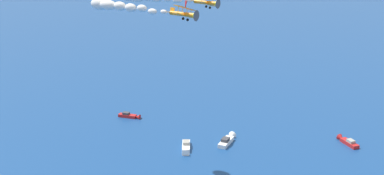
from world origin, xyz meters
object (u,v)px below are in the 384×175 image
motorboat_outer_ring_a (228,140)px  wingwalker_wingman (186,3)px  motorboat_offshore (130,116)px  biplane_wingman (184,14)px  motorboat_far_port (347,141)px  motorboat_far_stbd (186,148)px  biplane_lead (207,2)px

motorboat_outer_ring_a → wingwalker_wingman: bearing=44.6°
motorboat_offshore → biplane_wingman: (6.61, 58.33, 45.47)m
motorboat_far_port → motorboat_far_stbd: size_ratio=0.94×
motorboat_offshore → biplane_lead: (-4.35, 47.75, 45.63)m
motorboat_offshore → motorboat_far_port: bearing=137.0°
motorboat_offshore → motorboat_outer_ring_a: motorboat_outer_ring_a is taller
motorboat_far_port → motorboat_far_stbd: motorboat_far_stbd is taller
motorboat_far_port → biplane_lead: biplane_lead is taller
biplane_lead → wingwalker_wingman: (10.41, 10.25, 1.94)m
biplane_wingman → motorboat_outer_ring_a: bearing=-135.6°
wingwalker_wingman → biplane_lead: bearing=-135.4°
biplane_lead → biplane_wingman: bearing=44.0°
motorboat_far_port → wingwalker_wingman: bearing=8.9°
motorboat_far_stbd → motorboat_outer_ring_a: size_ratio=1.00×
motorboat_outer_ring_a → biplane_wingman: biplane_wingman is taller
biplane_lead → wingwalker_wingman: wingwalker_wingman is taller
biplane_lead → motorboat_far_stbd: bearing=-97.1°
motorboat_far_port → biplane_lead: 66.28m
biplane_lead → wingwalker_wingman: bearing=44.6°
motorboat_far_stbd → motorboat_offshore: 32.02m
motorboat_far_port → motorboat_offshore: bearing=-43.0°
motorboat_offshore → motorboat_far_stbd: bearing=101.5°
motorboat_far_port → motorboat_offshore: (52.45, -48.89, -0.04)m
biplane_lead → motorboat_outer_ring_a: bearing=-135.4°
motorboat_far_port → motorboat_outer_ring_a: 36.42m
motorboat_outer_ring_a → biplane_lead: bearing=44.6°
motorboat_far_port → motorboat_outer_ring_a: size_ratio=0.93×
motorboat_far_port → biplane_wingman: 75.10m
wingwalker_wingman → motorboat_far_port: bearing=-171.1°
motorboat_offshore → biplane_lead: biplane_lead is taller
motorboat_far_stbd → motorboat_offshore: (6.38, -31.38, -0.09)m
motorboat_outer_ring_a → wingwalker_wingman: (26.12, 25.77, 47.42)m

